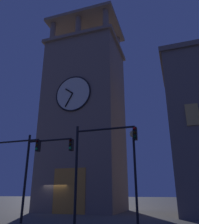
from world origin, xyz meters
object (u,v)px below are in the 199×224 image
(clocktower, at_px, (85,117))
(street_lamp, at_px, (135,158))
(traffic_signal_near, at_px, (96,155))
(traffic_signal_mid, at_px, (41,162))
(traffic_signal_far, at_px, (3,162))

(clocktower, relative_size, street_lamp, 4.86)
(traffic_signal_near, relative_size, street_lamp, 1.08)
(traffic_signal_near, xyz_separation_m, street_lamp, (-2.24, -0.44, -0.20))
(traffic_signal_near, xyz_separation_m, traffic_signal_mid, (3.96, -0.43, -0.20))
(traffic_signal_near, height_order, traffic_signal_mid, traffic_signal_near)
(traffic_signal_near, distance_m, street_lamp, 2.29)
(traffic_signal_mid, xyz_separation_m, street_lamp, (-6.20, -0.01, 0.00))
(traffic_signal_near, bearing_deg, traffic_signal_far, -1.40)
(traffic_signal_far, bearing_deg, street_lamp, -178.25)
(traffic_signal_near, distance_m, traffic_signal_far, 6.78)
(clocktower, height_order, street_lamp, clocktower)
(street_lamp, bearing_deg, traffic_signal_near, 11.14)
(traffic_signal_mid, bearing_deg, street_lamp, -179.91)
(traffic_signal_far, xyz_separation_m, street_lamp, (-9.01, -0.28, -0.08))
(clocktower, xyz_separation_m, street_lamp, (-7.38, 10.17, -6.41))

